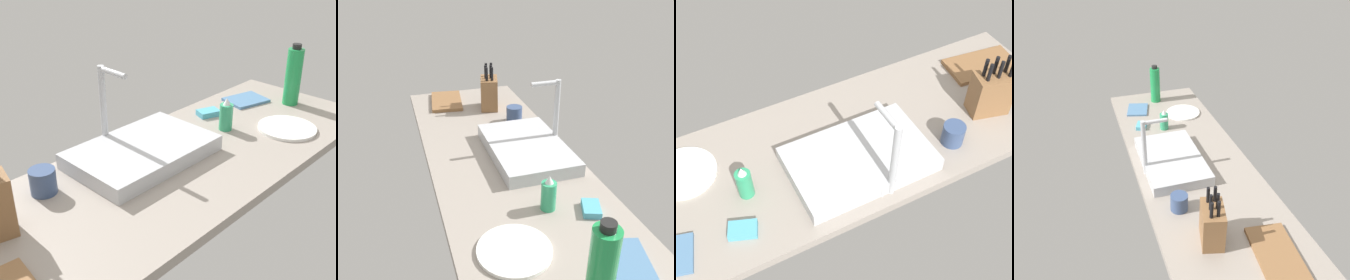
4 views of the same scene
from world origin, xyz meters
TOP-DOWN VIEW (x-y plane):
  - countertop_slab at (0.00, 0.00)cm, footprint 187.66×62.31cm
  - sink_basin at (-2.56, 10.92)cm, footprint 49.23×31.39cm
  - faucet at (-6.24, 24.89)cm, footprint 5.50×13.50cm
  - soap_bottle at (36.59, 4.64)cm, footprint 5.31×5.31cm
  - water_bottle at (78.38, 0.45)cm, footprint 6.99×6.99cm
  - dinner_plate at (53.24, -13.21)cm, footprint 22.81×22.81cm
  - dish_towel at (66.92, 15.87)cm, footprint 20.63×17.57cm
  - coffee_mug at (-37.95, 17.32)cm, footprint 8.13×8.13cm
  - dish_sponge at (42.57, 18.12)cm, footprint 10.54×8.79cm

SIDE VIEW (x-z plane):
  - countertop_slab at x=0.00cm, z-range 0.00..3.50cm
  - dinner_plate at x=53.24cm, z-range 3.50..4.70cm
  - dish_towel at x=66.92cm, z-range 3.50..4.70cm
  - dish_sponge at x=42.57cm, z-range 3.50..5.90cm
  - sink_basin at x=-2.56cm, z-range 3.50..9.10cm
  - coffee_mug at x=-37.95cm, z-range 3.50..11.54cm
  - soap_bottle at x=36.59cm, z-range 2.60..15.86cm
  - water_bottle at x=78.38cm, z-range 2.75..29.88cm
  - faucet at x=-6.24cm, z-range 5.92..37.12cm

